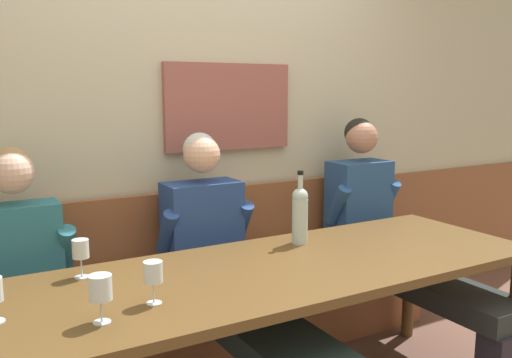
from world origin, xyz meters
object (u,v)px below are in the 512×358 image
at_px(person_left_seat, 233,275).
at_px(person_center_right_seat, 395,238).
at_px(wine_glass_center_front, 153,273).
at_px(person_center_left_seat, 32,319).
at_px(wine_bottle_amber_mid, 300,213).
at_px(dining_table, 275,282).
at_px(wall_bench, 210,311).
at_px(wine_glass_left_end, 81,251).
at_px(wine_glass_right_end, 100,290).

xyz_separation_m(person_left_seat, person_center_right_seat, (1.08, 0.02, 0.03)).
distance_m(person_left_seat, wine_glass_center_front, 0.75).
bearing_deg(wine_glass_center_front, person_center_left_seat, 130.14).
distance_m(wine_bottle_amber_mid, wine_glass_center_front, 0.97).
bearing_deg(dining_table, wall_bench, 90.00).
xyz_separation_m(dining_table, wine_bottle_amber_mid, (0.29, 0.24, 0.22)).
bearing_deg(wine_glass_center_front, wall_bench, 53.97).
bearing_deg(wine_bottle_amber_mid, person_center_right_seat, 7.27).
bearing_deg(person_center_left_seat, person_left_seat, 1.59).
bearing_deg(person_left_seat, wine_glass_left_end, -176.48).
distance_m(person_center_left_seat, wine_glass_center_front, 0.61).
height_order(wall_bench, wine_glass_left_end, wall_bench).
distance_m(wine_glass_right_end, wine_glass_center_front, 0.21).
xyz_separation_m(wine_glass_right_end, wine_glass_center_front, (0.20, 0.07, 0.00)).
xyz_separation_m(person_center_right_seat, wine_bottle_amber_mid, (-0.74, -0.09, 0.25)).
xyz_separation_m(person_left_seat, wine_glass_center_front, (-0.55, -0.45, 0.24)).
xyz_separation_m(wall_bench, wine_glass_left_end, (-0.76, -0.41, 0.57)).
bearing_deg(person_left_seat, wine_glass_right_end, -145.31).
bearing_deg(wine_glass_left_end, person_center_left_seat, 174.63).
height_order(wine_bottle_amber_mid, wine_glass_left_end, wine_bottle_amber_mid).
relative_size(wine_bottle_amber_mid, wine_glass_left_end, 2.30).
bearing_deg(person_center_right_seat, person_center_left_seat, -178.69).
relative_size(person_center_right_seat, wine_glass_right_end, 8.14).
relative_size(wine_bottle_amber_mid, wine_glass_center_front, 2.34).
bearing_deg(wine_glass_right_end, wine_glass_left_end, 85.24).
distance_m(dining_table, wine_glass_right_end, 0.84).
height_order(dining_table, person_center_left_seat, person_center_left_seat).
relative_size(wall_bench, wine_glass_right_end, 17.25).
height_order(person_center_right_seat, wine_glass_right_end, person_center_right_seat).
height_order(dining_table, wine_glass_left_end, wine_glass_left_end).
bearing_deg(person_center_right_seat, person_left_seat, -178.93).
xyz_separation_m(person_center_left_seat, person_left_seat, (0.91, 0.03, 0.02)).
relative_size(person_center_left_seat, wine_glass_left_end, 7.94).
relative_size(person_center_right_seat, wine_glass_center_front, 8.48).
bearing_deg(wine_bottle_amber_mid, person_left_seat, 167.53).
distance_m(person_center_left_seat, wine_glass_right_end, 0.58).
xyz_separation_m(person_center_left_seat, wine_glass_right_end, (0.16, -0.50, 0.26)).
distance_m(person_center_left_seat, wine_bottle_amber_mid, 1.28).
height_order(person_left_seat, person_center_right_seat, person_center_right_seat).
height_order(dining_table, wine_glass_right_end, wine_glass_right_end).
height_order(person_left_seat, wine_bottle_amber_mid, person_left_seat).
relative_size(person_center_left_seat, wine_glass_center_front, 8.10).
relative_size(person_center_left_seat, person_left_seat, 0.99).
bearing_deg(person_center_right_seat, wine_glass_left_end, -177.95).
bearing_deg(person_center_right_seat, wall_bench, 161.49).
bearing_deg(person_center_right_seat, dining_table, -161.94).
height_order(person_center_left_seat, wine_bottle_amber_mid, person_center_left_seat).
xyz_separation_m(person_left_seat, wine_glass_right_end, (-0.75, -0.52, 0.24)).
bearing_deg(person_left_seat, wine_glass_center_front, -140.64).
bearing_deg(wall_bench, wine_glass_center_front, -126.03).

